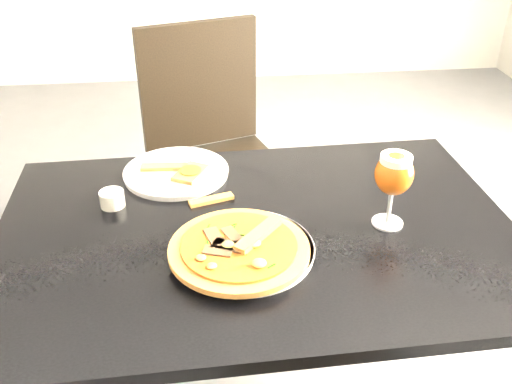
{
  "coord_description": "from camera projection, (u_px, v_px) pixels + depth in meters",
  "views": [
    {
      "loc": [
        0.1,
        -1.22,
        1.5
      ],
      "look_at": [
        0.22,
        -0.11,
        0.83
      ],
      "focal_mm": 40.0,
      "sensor_mm": 36.0,
      "label": 1
    }
  ],
  "objects": [
    {
      "name": "pizza",
      "position": [
        239.0,
        247.0,
        1.21
      ],
      "size": [
        0.3,
        0.3,
        0.03
      ],
      "rotation": [
        0.0,
        0.0,
        0.54
      ],
      "color": "#A15626",
      "rests_on": "plate_main"
    },
    {
      "name": "crust_scraps",
      "position": [
        182.0,
        171.0,
        1.51
      ],
      "size": [
        0.18,
        0.12,
        0.01
      ],
      "rotation": [
        0.0,
        0.0,
        0.37
      ],
      "color": "#A15626",
      "rests_on": "plate_second"
    },
    {
      "name": "plate_second",
      "position": [
        176.0,
        172.0,
        1.53
      ],
      "size": [
        0.31,
        0.31,
        0.01
      ],
      "primitive_type": "cylinder",
      "rotation": [
        0.0,
        0.0,
        0.14
      ],
      "color": "silver",
      "rests_on": "dining_table"
    },
    {
      "name": "chair_far",
      "position": [
        214.0,
        154.0,
        2.08
      ],
      "size": [
        0.58,
        0.58,
        1.0
      ],
      "rotation": [
        0.0,
        0.0,
        0.31
      ],
      "color": "black",
      "rests_on": "ground"
    },
    {
      "name": "loose_crust",
      "position": [
        211.0,
        200.0,
        1.42
      ],
      "size": [
        0.12,
        0.06,
        0.01
      ],
      "primitive_type": "cube",
      "rotation": [
        0.0,
        0.0,
        0.29
      ],
      "color": "#A15626",
      "rests_on": "dining_table"
    },
    {
      "name": "plate_main",
      "position": [
        246.0,
        250.0,
        1.23
      ],
      "size": [
        0.37,
        0.37,
        0.02
      ],
      "primitive_type": "cylinder",
      "rotation": [
        0.0,
        0.0,
        0.32
      ],
      "color": "silver",
      "rests_on": "dining_table"
    },
    {
      "name": "beer_glass",
      "position": [
        394.0,
        174.0,
        1.27
      ],
      "size": [
        0.09,
        0.09,
        0.18
      ],
      "color": "#B2B7BB",
      "rests_on": "dining_table"
    },
    {
      "name": "sauce_cup",
      "position": [
        112.0,
        198.0,
        1.39
      ],
      "size": [
        0.06,
        0.06,
        0.04
      ],
      "color": "beige",
      "rests_on": "dining_table"
    },
    {
      "name": "dining_table",
      "position": [
        257.0,
        259.0,
        1.36
      ],
      "size": [
        1.22,
        0.83,
        0.75
      ],
      "rotation": [
        0.0,
        0.0,
        0.03
      ],
      "color": "black",
      "rests_on": "ground"
    }
  ]
}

